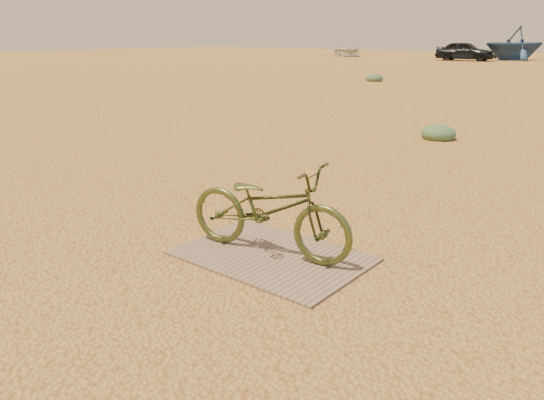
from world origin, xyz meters
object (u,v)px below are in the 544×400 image
Objects in this scene: bicycle at (269,208)px; car at (465,51)px; boat_far_left at (515,43)px; boat_near_left at (346,51)px; plywood_board at (272,256)px.

car is at bearing 7.99° from bicycle.
bicycle is 42.08m from boat_far_left.
bicycle is 39.62m from car.
boat_far_left is at bearing -43.04° from car.
bicycle is 45.69m from boat_near_left.
bicycle is 0.34× the size of boat_near_left.
boat_far_left is (2.61, 3.25, 0.57)m from car.
plywood_board is at bearing -39.10° from boat_far_left.
boat_near_left reaches higher than plywood_board.
plywood_board is 45.74m from boat_near_left.
boat_far_left reaches higher than car.
plywood_board is 0.34× the size of boat_far_left.
car is 4.20m from boat_far_left.
boat_far_left is at bearing 102.80° from plywood_board.
boat_far_left is (13.93, 1.68, 0.79)m from boat_near_left.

